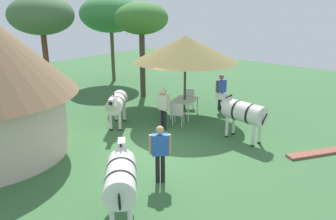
{
  "coord_description": "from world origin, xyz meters",
  "views": [
    {
      "loc": [
        -7.67,
        -7.07,
        4.78
      ],
      "look_at": [
        1.17,
        0.5,
        1.0
      ],
      "focal_mm": 36.22,
      "sensor_mm": 36.0,
      "label": 1
    }
  ],
  "objects": [
    {
      "name": "acacia_tree_behind_hut",
      "position": [
        4.45,
        5.02,
        3.9
      ],
      "size": [
        2.63,
        2.63,
        4.74
      ],
      "color": "#48382C",
      "rests_on": "ground_plane"
    },
    {
      "name": "patio_dining_table",
      "position": [
        3.34,
        1.43,
        0.65
      ],
      "size": [
        1.47,
        1.24,
        0.74
      ],
      "rotation": [
        0.0,
        0.0,
        0.29
      ],
      "color": "silver",
      "rests_on": "ground_plane"
    },
    {
      "name": "guest_beside_umbrella",
      "position": [
        1.53,
        1.04,
        0.98
      ],
      "size": [
        0.22,
        0.58,
        1.63
      ],
      "rotation": [
        0.0,
        0.0,
        4.67
      ],
      "color": "black",
      "rests_on": "ground_plane"
    },
    {
      "name": "zebra_toward_hut",
      "position": [
        -3.24,
        -1.9,
        1.02
      ],
      "size": [
        1.76,
        1.81,
        1.56
      ],
      "rotation": [
        0.0,
        0.0,
        5.52
      ],
      "color": "silver",
      "rests_on": "ground_plane"
    },
    {
      "name": "guest_behind_table",
      "position": [
        5.16,
        0.76,
        0.98
      ],
      "size": [
        0.55,
        0.35,
        1.63
      ],
      "rotation": [
        0.0,
        0.0,
        2.77
      ],
      "color": "black",
      "rests_on": "ground_plane"
    },
    {
      "name": "shade_umbrella",
      "position": [
        3.34,
        1.43,
        2.91
      ],
      "size": [
        4.31,
        4.31,
        3.44
      ],
      "color": "brown",
      "rests_on": "ground_plane"
    },
    {
      "name": "ground_plane",
      "position": [
        0.0,
        0.0,
        0.0
      ],
      "size": [
        36.0,
        36.0,
        0.0
      ],
      "primitive_type": "plane",
      "color": "#3B6A3B"
    },
    {
      "name": "brick_patio_kerb",
      "position": [
        3.4,
        -4.39,
        0.04
      ],
      "size": [
        2.57,
        1.79,
        0.08
      ],
      "primitive_type": "cube",
      "rotation": [
        0.0,
        0.0,
        2.58
      ],
      "color": "#924E3D",
      "rests_on": "ground_plane"
    },
    {
      "name": "acacia_tree_far_lawn",
      "position": [
        5.84,
        8.95,
        4.01
      ],
      "size": [
        3.64,
        3.64,
        5.11
      ],
      "color": "brown",
      "rests_on": "ground_plane"
    },
    {
      "name": "zebra_by_umbrella",
      "position": [
        0.66,
        2.7,
        0.95
      ],
      "size": [
        1.76,
        1.51,
        1.49
      ],
      "rotation": [
        0.0,
        0.0,
        2.24
      ],
      "color": "silver",
      "rests_on": "ground_plane"
    },
    {
      "name": "standing_watcher",
      "position": [
        -1.51,
        -1.52,
        0.99
      ],
      "size": [
        0.46,
        0.46,
        1.64
      ],
      "rotation": [
        0.0,
        0.0,
        -0.79
      ],
      "color": "black",
      "rests_on": "ground_plane"
    },
    {
      "name": "patio_chair_west_end",
      "position": [
        4.38,
        1.96,
        0.52
      ],
      "size": [
        0.58,
        0.58,
        0.9
      ],
      "rotation": [
        0.0,
        0.0,
        -4.24
      ],
      "color": "silver",
      "rests_on": "ground_plane"
    },
    {
      "name": "zebra_nearest_camera",
      "position": [
        2.61,
        -1.74,
        1.04
      ],
      "size": [
        0.89,
        2.17,
        1.58
      ],
      "rotation": [
        0.0,
        0.0,
        6.15
      ],
      "color": "silver",
      "rests_on": "ground_plane"
    },
    {
      "name": "patio_chair_east_end",
      "position": [
        2.28,
        0.94,
        0.52
      ],
      "size": [
        0.57,
        0.58,
        0.9
      ],
      "rotation": [
        0.0,
        0.0,
        -1.14
      ],
      "color": "silver",
      "rests_on": "ground_plane"
    },
    {
      "name": "acacia_tree_left_background",
      "position": [
        1.26,
        8.67,
        4.06
      ],
      "size": [
        3.16,
        3.16,
        5.04
      ],
      "color": "brown",
      "rests_on": "ground_plane"
    }
  ]
}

